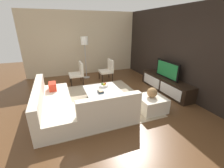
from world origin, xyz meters
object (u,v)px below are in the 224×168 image
Objects in this scene: accent_chair_far at (108,69)px; fruit_bowl at (104,85)px; media_console at (165,84)px; floor_lamp at (85,44)px; book_stack at (101,91)px; sectional_couch at (72,107)px; coffee_table at (102,94)px; accent_chair_near at (78,72)px; television at (167,70)px; ottoman at (151,104)px; decorative_ball at (152,93)px.

fruit_bowl is at bearing -19.04° from accent_chair_far.
media_console is 2.40m from accent_chair_far.
floor_lamp is 2.81m from book_stack.
book_stack is (-0.38, 0.87, 0.14)m from sectional_couch.
sectional_couch is at bearing -58.58° from coffee_table.
floor_lamp is at bearing -137.18° from media_console.
accent_chair_near is 4.11× the size of book_stack.
fruit_bowl is 0.32× the size of accent_chair_far.
accent_chair_far is at bearing 85.46° from accent_chair_near.
television reaches higher than ottoman.
book_stack is (-0.82, -1.19, -0.12)m from decorative_ball.
media_console is at bearing 42.82° from floor_lamp.
accent_chair_near is 1.66m from fruit_bowl.
media_console is 1.26× the size of floor_lamp.
media_console is 2.22m from fruit_bowl.
media_console is 8.28× the size of decorative_ball.
sectional_couch is 0.96m from book_stack.
accent_chair_near reaches higher than fruit_bowl.
accent_chair_near is 0.49× the size of floor_lamp.
fruit_bowl is at bearing 149.85° from coffee_table.
ottoman reaches higher than coffee_table.
accent_chair_near and accent_chair_far have the same top height.
sectional_couch reaches higher than decorative_ball.
media_console reaches higher than book_stack.
decorative_ball is at bearing 10.24° from accent_chair_far.
sectional_couch is 1.35m from fruit_bowl.
ottoman is 1.57m from fruit_bowl.
fruit_bowl is at bearing 151.14° from book_stack.
floor_lamp is (-2.48, -2.30, 1.24)m from media_console.
floor_lamp is 2.53× the size of ottoman.
accent_chair_near is at bearing -151.56° from ottoman.
accent_chair_far is at bearing -174.53° from decorative_ball.
accent_chair_near is 1.00× the size of accent_chair_far.
accent_chair_far reaches higher than ottoman.
sectional_couch reaches higher than book_stack.
ottoman is at bearing 17.40° from floor_lamp.
television is 1.23× the size of accent_chair_near.
fruit_bowl is at bearing -141.48° from ottoman.
television is 3.32m from accent_chair_near.
floor_lamp is (-2.98, 0.99, 1.21)m from sectional_couch.
floor_lamp is (-2.38, 0.00, 1.29)m from coffee_table.
book_stack is at bearing -87.19° from media_console.
sectional_couch is at bearing -18.32° from floor_lamp.
coffee_table is 3.77× the size of decorative_ball.
decorative_ball is at bearing 0.00° from ottoman.
decorative_ball is (1.04, 1.07, 0.33)m from coffee_table.
fruit_bowl reaches higher than book_stack.
accent_chair_far is at bearing 142.91° from sectional_couch.
decorative_ball is 1.45m from book_stack.
fruit_bowl is (2.20, 0.10, -1.06)m from floor_lamp.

